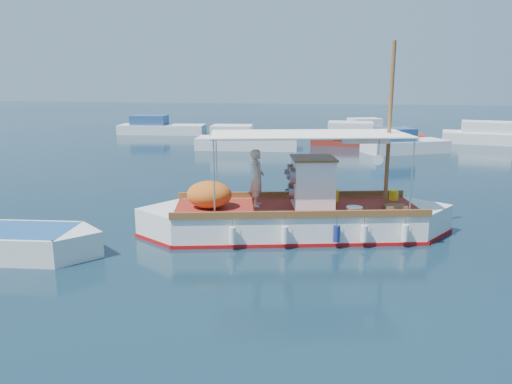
# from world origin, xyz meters

# --- Properties ---
(ground) EXTENTS (160.00, 160.00, 0.00)m
(ground) POSITION_xyz_m (0.00, 0.00, 0.00)
(ground) COLOR black
(ground) RESTS_ON ground
(fishing_caique) EXTENTS (9.52, 4.21, 5.97)m
(fishing_caique) POSITION_xyz_m (0.05, 0.09, 0.53)
(fishing_caique) COLOR white
(fishing_caique) RESTS_ON ground
(bg_boat_nw) EXTENTS (6.96, 3.04, 1.80)m
(bg_boat_nw) POSITION_xyz_m (-5.45, 18.40, 0.49)
(bg_boat_nw) COLOR silver
(bg_boat_nw) RESTS_ON ground
(bg_boat_n) EXTENTS (7.94, 2.83, 1.80)m
(bg_boat_n) POSITION_xyz_m (2.56, 22.40, 0.49)
(bg_boat_n) COLOR maroon
(bg_boat_n) RESTS_ON ground
(bg_boat_ne) EXTENTS (5.76, 4.35, 1.80)m
(bg_boat_ne) POSITION_xyz_m (5.01, 18.64, 0.49)
(bg_boat_ne) COLOR silver
(bg_boat_ne) RESTS_ON ground
(bg_boat_e) EXTENTS (8.98, 4.13, 1.80)m
(bg_boat_e) POSITION_xyz_m (12.51, 24.49, 0.49)
(bg_boat_e) COLOR silver
(bg_boat_e) RESTS_ON ground
(bg_boat_far_w) EXTENTS (7.51, 3.03, 1.80)m
(bg_boat_far_w) POSITION_xyz_m (-14.54, 26.16, 0.49)
(bg_boat_far_w) COLOR silver
(bg_boat_far_w) RESTS_ON ground
(bg_boat_far_n) EXTENTS (6.27, 3.98, 1.80)m
(bg_boat_far_n) POSITION_xyz_m (3.38, 26.35, 0.49)
(bg_boat_far_n) COLOR silver
(bg_boat_far_n) RESTS_ON ground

